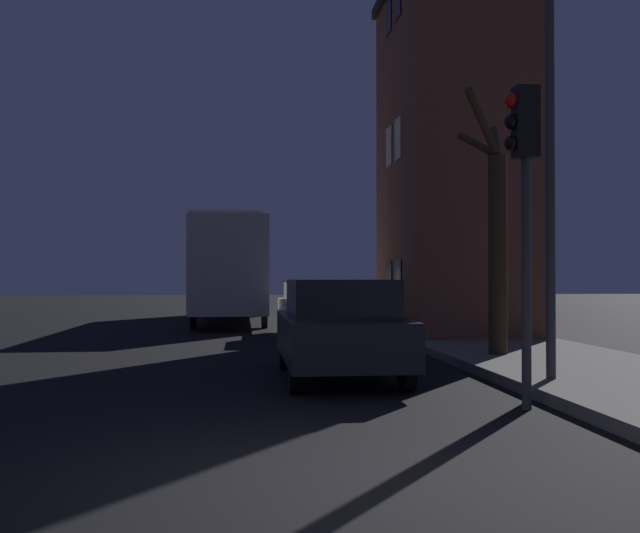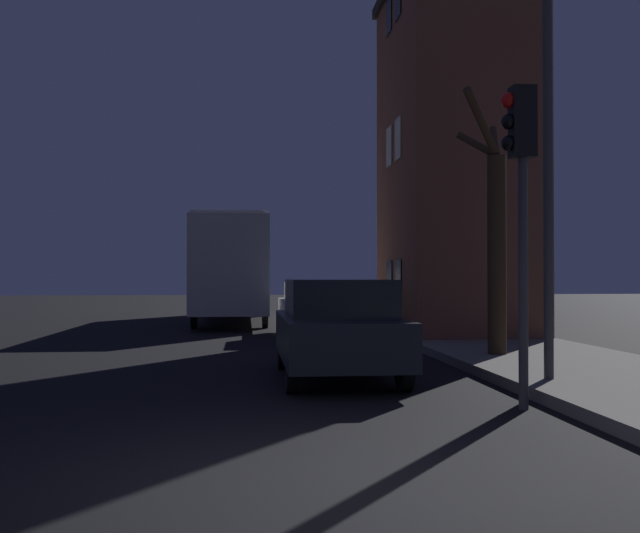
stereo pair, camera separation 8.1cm
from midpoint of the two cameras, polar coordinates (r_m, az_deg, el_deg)
name	(u,v)px [view 1 (the left image)]	position (r m, az deg, el deg)	size (l,w,h in m)	color
ground_plane	(338,489)	(5.85, 1.02, -17.34)	(120.00, 120.00, 0.00)	black
brick_building	(454,152)	(20.20, 10.56, 8.96)	(3.61, 5.43, 9.81)	brown
streetlamp	(525,45)	(11.34, 15.85, 16.68)	(1.20, 0.46, 6.98)	#38383A
traffic_light	(523,177)	(9.38, 15.72, 6.94)	(0.43, 0.24, 4.07)	#38383A
bare_tree	(496,238)	(14.20, 13.74, 2.20)	(1.35, 2.13, 4.89)	#382819
bus	(231,263)	(26.62, -7.22, 0.30)	(2.46, 10.81, 3.68)	beige
car_near_lane	(339,328)	(11.59, 1.35, -4.91)	(1.81, 4.11, 1.62)	black
car_mid_lane	(315,308)	(19.62, -0.53, -3.33)	(1.82, 4.17, 1.51)	#B7BABF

